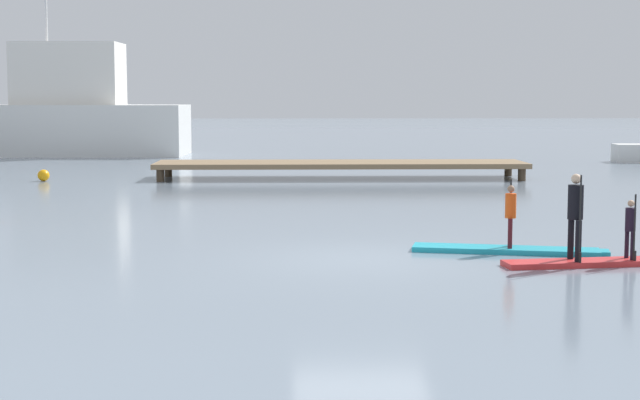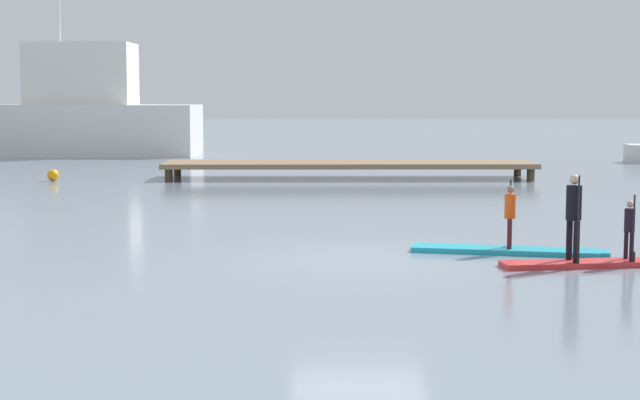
% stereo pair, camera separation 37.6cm
% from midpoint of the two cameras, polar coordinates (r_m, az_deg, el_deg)
% --- Properties ---
extents(ground_plane, '(240.00, 240.00, 0.00)m').
position_cam_midpoint_polar(ground_plane, '(17.77, 2.93, -3.52)').
color(ground_plane, gray).
extents(paddleboard_near, '(3.73, 1.43, 0.10)m').
position_cam_midpoint_polar(paddleboard_near, '(18.81, 11.65, -2.95)').
color(paddleboard_near, '#1E9EB2').
rests_on(paddleboard_near, ground).
extents(paddler_child_solo, '(0.25, 0.41, 1.30)m').
position_cam_midpoint_polar(paddler_child_solo, '(18.72, 11.74, -0.75)').
color(paddler_child_solo, '#4C1419').
rests_on(paddler_child_solo, paddleboard_near).
extents(paddleboard_far, '(3.17, 0.92, 0.10)m').
position_cam_midpoint_polar(paddleboard_far, '(17.69, 16.18, -3.63)').
color(paddleboard_far, red).
rests_on(paddleboard_far, ground).
extents(paddler_adult, '(0.30, 0.49, 1.53)m').
position_cam_midpoint_polar(paddler_adult, '(17.44, 15.38, -0.67)').
color(paddler_adult, black).
rests_on(paddler_adult, paddleboard_far).
extents(paddler_child_front, '(0.21, 0.38, 1.17)m').
position_cam_midpoint_polar(paddler_child_front, '(17.90, 18.43, -1.52)').
color(paddler_child_front, black).
rests_on(paddler_child_front, paddleboard_far).
extents(fishing_boat_white_large, '(15.22, 4.93, 15.05)m').
position_cam_midpoint_polar(fishing_boat_white_large, '(51.61, -15.03, 4.74)').
color(fishing_boat_white_large, silver).
rests_on(fishing_boat_white_large, ground).
extents(floating_dock, '(13.48, 2.79, 0.62)m').
position_cam_midpoint_polar(floating_dock, '(35.31, 2.03, 2.12)').
color(floating_dock, '#846B4C').
rests_on(floating_dock, ground).
extents(mooring_buoy_mid, '(0.42, 0.42, 0.42)m').
position_cam_midpoint_polar(mooring_buoy_mid, '(35.64, -15.23, 1.44)').
color(mooring_buoy_mid, orange).
rests_on(mooring_buoy_mid, ground).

